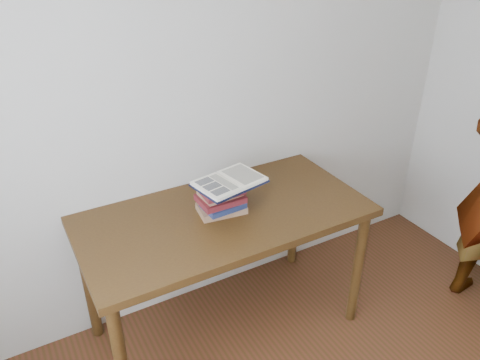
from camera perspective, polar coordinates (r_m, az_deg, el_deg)
desk at (r=2.46m, az=-1.87°, el=-5.86°), size 1.49×0.75×0.80m
book_stack at (r=2.37m, az=-2.32°, el=-2.37°), size 0.25×0.19×0.16m
open_book at (r=2.34m, az=-1.29°, el=-0.21°), size 0.37×0.29×0.03m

